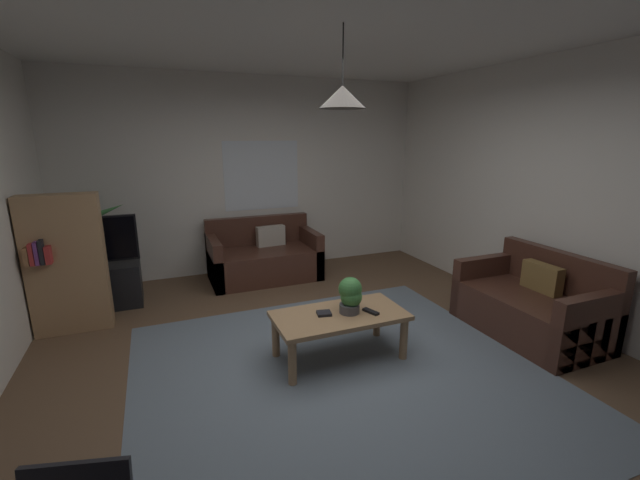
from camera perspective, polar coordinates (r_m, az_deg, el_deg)
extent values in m
cube|color=brown|center=(3.75, 1.80, -16.98)|extent=(5.10, 5.78, 0.02)
cube|color=slate|center=(3.59, 3.16, -18.31)|extent=(3.32, 3.18, 0.01)
cube|color=silver|center=(6.01, -9.54, 8.78)|extent=(5.22, 0.06, 2.75)
cube|color=silver|center=(4.90, 30.90, 5.71)|extent=(0.06, 5.78, 2.75)
cube|color=white|center=(3.31, 2.23, 28.69)|extent=(5.10, 5.78, 0.02)
cube|color=white|center=(6.02, -8.12, 8.88)|extent=(1.08, 0.01, 0.97)
cube|color=#47281E|center=(5.73, -7.72, -3.33)|extent=(1.47, 0.82, 0.42)
cube|color=#47281E|center=(5.95, -8.70, 1.39)|extent=(1.47, 0.12, 0.40)
cube|color=#47281E|center=(5.58, -14.49, -2.97)|extent=(0.12, 0.82, 0.64)
cube|color=#47281E|center=(5.90, -1.40, -1.58)|extent=(0.12, 0.82, 0.64)
cube|color=#B7AD9E|center=(5.83, -6.89, 0.58)|extent=(0.41, 0.15, 0.28)
cube|color=#47281E|center=(4.65, 26.99, -9.15)|extent=(0.82, 1.34, 0.42)
cube|color=#47281E|center=(4.78, 30.32, -3.72)|extent=(0.12, 1.34, 0.40)
cube|color=#47281E|center=(4.99, 21.91, -5.66)|extent=(0.82, 0.12, 0.64)
cube|color=#47281E|center=(4.28, 33.34, -10.42)|extent=(0.82, 0.12, 0.64)
cube|color=brown|center=(4.68, 28.52, -4.61)|extent=(0.12, 0.40, 0.28)
cube|color=#A87F56|center=(3.66, 2.75, -10.46)|extent=(1.16, 0.59, 0.04)
cylinder|color=#A87F56|center=(3.40, -3.88, -16.67)|extent=(0.07, 0.07, 0.39)
cylinder|color=#A87F56|center=(3.80, 11.58, -13.33)|extent=(0.07, 0.07, 0.39)
cylinder|color=#A87F56|center=(3.79, -6.19, -13.19)|extent=(0.07, 0.07, 0.39)
cylinder|color=#A87F56|center=(4.16, 7.94, -10.63)|extent=(0.07, 0.07, 0.39)
cube|color=black|center=(3.62, 0.56, -10.18)|extent=(0.14, 0.13, 0.03)
cube|color=black|center=(3.70, 3.74, -9.65)|extent=(0.16, 0.14, 0.02)
cube|color=black|center=(3.68, 7.09, -9.86)|extent=(0.10, 0.17, 0.02)
cylinder|color=#4C4C51|center=(3.66, 4.12, -9.45)|extent=(0.18, 0.18, 0.08)
sphere|color=#3D7F3D|center=(3.62, 4.37, -7.86)|extent=(0.19, 0.19, 0.19)
sphere|color=#3D7F3D|center=(3.61, 4.22, -6.80)|extent=(0.21, 0.21, 0.21)
cube|color=black|center=(5.38, -28.38, -5.74)|extent=(0.90, 0.44, 0.50)
cube|color=black|center=(5.21, -29.13, 0.01)|extent=(0.93, 0.05, 0.52)
cube|color=black|center=(5.19, -29.17, -0.06)|extent=(0.89, 0.00, 0.48)
cube|color=black|center=(5.28, -28.75, -3.05)|extent=(0.24, 0.16, 0.04)
cylinder|color=#B77051|center=(5.85, -28.87, -5.31)|extent=(0.32, 0.32, 0.30)
cylinder|color=brown|center=(5.72, -29.45, -0.73)|extent=(0.05, 0.05, 0.67)
cone|color=#3D7F3D|center=(5.64, -27.76, 3.52)|extent=(0.47, 0.17, 0.24)
cone|color=#3D7F3D|center=(5.78, -29.05, 4.25)|extent=(0.24, 0.41, 0.39)
cone|color=#3D7F3D|center=(5.76, -31.79, 3.75)|extent=(0.45, 0.33, 0.37)
cone|color=#3D7F3D|center=(5.54, -31.58, 2.91)|extent=(0.34, 0.37, 0.30)
cone|color=#3D7F3D|center=(5.49, -29.41, 3.55)|extent=(0.24, 0.35, 0.35)
cube|color=#A87F56|center=(4.77, -31.79, -2.93)|extent=(0.70, 0.22, 1.40)
cube|color=#99663F|center=(4.68, -35.62, -1.81)|extent=(0.04, 0.16, 0.17)
cube|color=#B22D2D|center=(4.66, -35.13, -1.55)|extent=(0.04, 0.16, 0.21)
cube|color=#72387F|center=(4.65, -34.65, -1.43)|extent=(0.03, 0.16, 0.22)
cube|color=black|center=(4.64, -34.18, -1.30)|extent=(0.04, 0.16, 0.23)
cube|color=#B22D2D|center=(4.64, -33.55, -1.64)|extent=(0.05, 0.16, 0.17)
cylinder|color=black|center=(3.37, 3.22, 24.42)|extent=(0.01, 0.01, 0.44)
cone|color=#4C4742|center=(3.33, 3.14, 19.28)|extent=(0.37, 0.37, 0.17)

